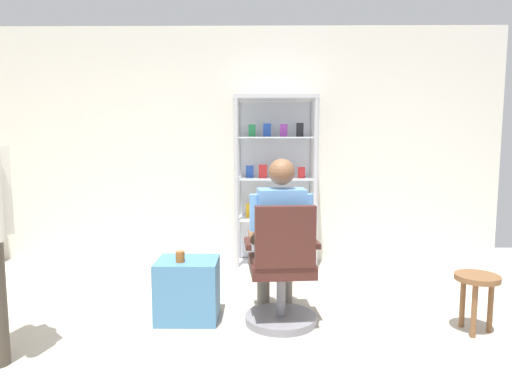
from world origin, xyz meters
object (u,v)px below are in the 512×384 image
at_px(wooden_stool, 477,287).
at_px(seated_shopkeeper, 280,231).
at_px(display_cabinet_main, 275,181).
at_px(office_chair, 282,276).
at_px(tea_glass, 180,257).
at_px(storage_crate, 188,290).

bearing_deg(wooden_stool, seated_shopkeeper, 169.77).
distance_m(display_cabinet_main, office_chair, 1.81).
bearing_deg(tea_glass, display_cabinet_main, 64.57).
height_order(display_cabinet_main, seated_shopkeeper, display_cabinet_main).
height_order(office_chair, wooden_stool, office_chair).
bearing_deg(office_chair, display_cabinet_main, 90.06).
xyz_separation_m(office_chair, storage_crate, (-0.74, 0.12, -0.15)).
xyz_separation_m(office_chair, wooden_stool, (1.44, -0.10, -0.04)).
bearing_deg(office_chair, storage_crate, 170.70).
relative_size(display_cabinet_main, wooden_stool, 4.32).
relative_size(display_cabinet_main, tea_glass, 22.20).
xyz_separation_m(tea_glass, wooden_stool, (2.23, -0.16, -0.18)).
xyz_separation_m(display_cabinet_main, wooden_stool, (1.44, -1.81, -0.62)).
height_order(office_chair, storage_crate, office_chair).
distance_m(seated_shopkeeper, tea_glass, 0.80).
height_order(storage_crate, tea_glass, tea_glass).
distance_m(seated_shopkeeper, storage_crate, 0.87).
xyz_separation_m(storage_crate, wooden_stool, (2.18, -0.22, 0.11)).
relative_size(office_chair, tea_glass, 11.22).
bearing_deg(tea_glass, office_chair, -4.16).
xyz_separation_m(display_cabinet_main, seated_shopkeeper, (-0.01, -1.55, -0.25)).
height_order(seated_shopkeeper, tea_glass, seated_shopkeeper).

